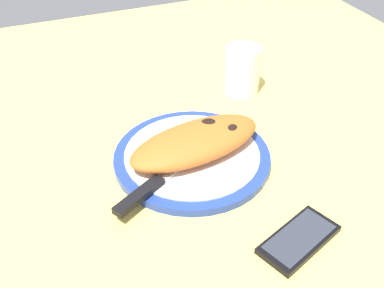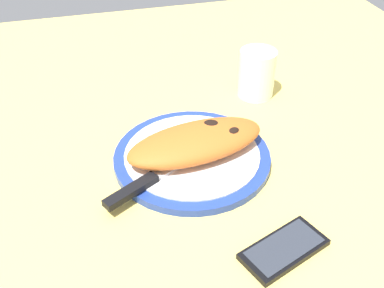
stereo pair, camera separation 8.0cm
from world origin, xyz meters
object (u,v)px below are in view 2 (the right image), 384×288
(plate, at_px, (192,157))
(fork, at_px, (178,133))
(water_glass, at_px, (257,76))
(knife, at_px, (146,182))
(smartphone, at_px, (284,249))
(calzone, at_px, (196,143))

(plate, height_order, fork, fork)
(plate, distance_m, water_glass, 0.27)
(knife, bearing_deg, water_glass, -139.43)
(smartphone, distance_m, water_glass, 0.44)
(water_glass, bearing_deg, knife, 40.57)
(smartphone, bearing_deg, water_glass, -105.97)
(fork, height_order, water_glass, water_glass)
(knife, xyz_separation_m, water_glass, (-0.29, -0.25, 0.02))
(knife, relative_size, water_glass, 2.08)
(plate, height_order, water_glass, water_glass)
(calzone, height_order, knife, calzone)
(smartphone, xyz_separation_m, water_glass, (-0.12, -0.42, 0.04))
(plate, xyz_separation_m, knife, (0.09, 0.06, 0.01))
(knife, height_order, water_glass, water_glass)
(plate, height_order, calzone, calzone)
(calzone, relative_size, smartphone, 1.88)
(fork, bearing_deg, plate, 99.23)
(smartphone, relative_size, water_glass, 1.37)
(calzone, distance_m, fork, 0.07)
(calzone, xyz_separation_m, fork, (0.02, -0.07, -0.02))
(calzone, relative_size, knife, 1.24)
(plate, xyz_separation_m, smartphone, (-0.07, 0.23, -0.00))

